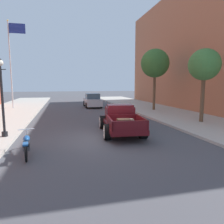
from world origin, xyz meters
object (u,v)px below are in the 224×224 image
object	(u,v)px
hotrod_truck_maroon	(120,119)
car_background_silver	(92,101)
flagpole	(12,55)
street_tree_second	(155,64)
street_tree_nearest	(204,65)
motorcycle_parked	(26,144)
street_lamp_near	(2,91)

from	to	relation	value
hotrod_truck_maroon	car_background_silver	size ratio (longest dim) A/B	1.17
flagpole	street_tree_second	world-z (taller)	flagpole
hotrod_truck_maroon	flagpole	size ratio (longest dim) A/B	0.55
hotrod_truck_maroon	car_background_silver	world-z (taller)	car_background_silver
street_tree_nearest	motorcycle_parked	bearing A→B (deg)	-159.56
hotrod_truck_maroon	street_lamp_near	distance (m)	6.25
car_background_silver	street_tree_second	xyz separation A→B (m)	(5.55, -5.25, 3.99)
car_background_silver	street_tree_second	world-z (taller)	street_tree_second
hotrod_truck_maroon	car_background_silver	xyz separation A→B (m)	(0.32, 13.34, 0.01)
street_tree_second	car_background_silver	bearing A→B (deg)	136.59
car_background_silver	street_tree_nearest	size ratio (longest dim) A/B	0.87
hotrod_truck_maroon	motorcycle_parked	size ratio (longest dim) A/B	2.39
car_background_silver	street_lamp_near	distance (m)	15.05
hotrod_truck_maroon	street_tree_second	bearing A→B (deg)	54.07
hotrod_truck_maroon	street_tree_second	world-z (taller)	street_tree_second
street_tree_second	hotrod_truck_maroon	bearing A→B (deg)	-125.93
car_background_silver	street_tree_second	distance (m)	8.62
street_tree_nearest	street_tree_second	world-z (taller)	street_tree_second
street_lamp_near	street_tree_nearest	world-z (taller)	street_tree_nearest
hotrod_truck_maroon	flagpole	xyz separation A→B (m)	(-8.17, 12.90, 5.02)
hotrod_truck_maroon	street_lamp_near	xyz separation A→B (m)	(-6.03, -0.22, 1.63)
street_lamp_near	street_tree_second	size ratio (longest dim) A/B	0.64
motorcycle_parked	street_tree_nearest	xyz separation A→B (m)	(10.74, 4.00, 3.55)
motorcycle_parked	car_background_silver	size ratio (longest dim) A/B	0.49
motorcycle_parked	street_lamp_near	size ratio (longest dim) A/B	0.55
hotrod_truck_maroon	street_lamp_near	size ratio (longest dim) A/B	1.31
street_tree_nearest	street_tree_second	size ratio (longest dim) A/B	0.82
hotrod_truck_maroon	flagpole	world-z (taller)	flagpole
hotrod_truck_maroon	car_background_silver	distance (m)	13.34
car_background_silver	flagpole	bearing A→B (deg)	-177.04
street_tree_second	street_tree_nearest	bearing A→B (deg)	-87.59
flagpole	motorcycle_parked	bearing A→B (deg)	-77.25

